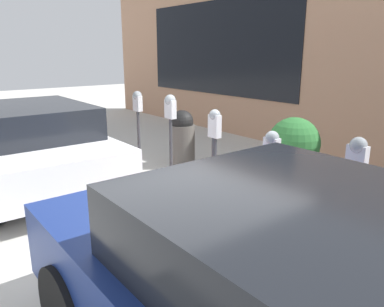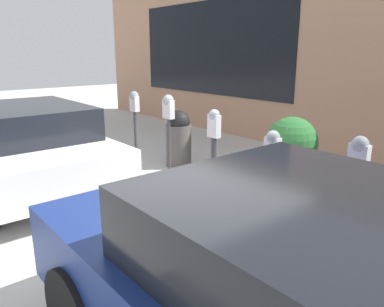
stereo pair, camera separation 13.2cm
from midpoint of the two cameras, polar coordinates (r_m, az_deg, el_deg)
name	(u,v)px [view 1 (the left image)]	position (r m, az deg, el deg)	size (l,w,h in m)	color
ground_plane	(183,221)	(5.07, -0.66, -10.31)	(40.00, 40.00, 0.00)	beige
curb_strip	(178,222)	(5.01, -1.40, -10.35)	(19.00, 0.16, 0.04)	red
building_facade	(368,58)	(8.12, 25.69, 13.04)	(19.00, 0.17, 4.13)	tan
parking_meter_nearest	(354,181)	(3.94, 24.36, -3.83)	(0.19, 0.16, 1.42)	#38383D
parking_meter_second	(270,166)	(4.40, 12.72, -1.89)	(0.19, 0.16, 1.33)	#38383D
parking_meter_middle	(214,146)	(5.06, 4.17, 1.20)	(0.18, 0.15, 1.45)	#38383D
parking_meter_fourth	(170,117)	(5.77, -2.64, 5.52)	(0.20, 0.17, 1.56)	#38383D
parking_meter_farthest	(138,113)	(6.65, -7.67, 6.12)	(0.19, 0.16, 1.53)	#38383D
planter_box	(292,165)	(5.89, 15.64, -1.75)	(1.29, 0.96, 1.26)	gray
parked_car_front	(293,300)	(2.44, 16.71, -20.64)	(3.84, 2.00, 1.44)	navy
parked_car_middle	(29,143)	(6.72, -23.02, 1.48)	(4.17, 2.00, 1.37)	silver
trash_bin	(182,138)	(7.27, -0.99, 2.31)	(0.49, 0.49, 1.11)	#514C47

